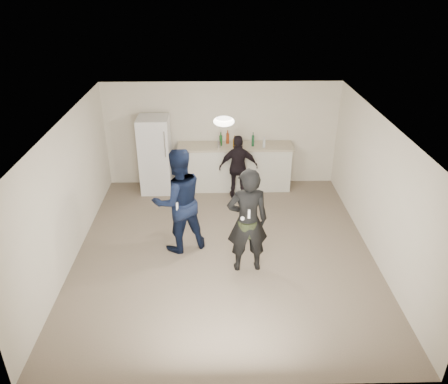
{
  "coord_description": "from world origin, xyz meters",
  "views": [
    {
      "loc": [
        -0.15,
        -6.83,
        4.77
      ],
      "look_at": [
        0.0,
        0.2,
        1.15
      ],
      "focal_mm": 35.0,
      "sensor_mm": 36.0,
      "label": 1
    }
  ],
  "objects_px": {
    "counter": "(235,168)",
    "spectator": "(238,167)",
    "shaker": "(219,144)",
    "man": "(178,201)",
    "woman": "(247,221)",
    "fridge": "(155,155)"
  },
  "relations": [
    {
      "from": "counter",
      "to": "shaker",
      "type": "xyz_separation_m",
      "value": [
        -0.39,
        -0.13,
        0.65
      ]
    },
    {
      "from": "shaker",
      "to": "spectator",
      "type": "distance_m",
      "value": 0.71
    },
    {
      "from": "counter",
      "to": "man",
      "type": "distance_m",
      "value": 2.81
    },
    {
      "from": "man",
      "to": "woman",
      "type": "relative_size",
      "value": 1.04
    },
    {
      "from": "fridge",
      "to": "woman",
      "type": "height_order",
      "value": "woman"
    },
    {
      "from": "counter",
      "to": "man",
      "type": "xyz_separation_m",
      "value": [
        -1.14,
        -2.52,
        0.48
      ]
    },
    {
      "from": "counter",
      "to": "woman",
      "type": "relative_size",
      "value": 1.34
    },
    {
      "from": "shaker",
      "to": "man",
      "type": "height_order",
      "value": "man"
    },
    {
      "from": "man",
      "to": "spectator",
      "type": "bearing_deg",
      "value": -143.53
    },
    {
      "from": "counter",
      "to": "man",
      "type": "height_order",
      "value": "man"
    },
    {
      "from": "man",
      "to": "shaker",
      "type": "bearing_deg",
      "value": -130.65
    },
    {
      "from": "shaker",
      "to": "spectator",
      "type": "height_order",
      "value": "spectator"
    },
    {
      "from": "shaker",
      "to": "fridge",
      "type": "bearing_deg",
      "value": 177.81
    },
    {
      "from": "counter",
      "to": "spectator",
      "type": "bearing_deg",
      "value": -83.46
    },
    {
      "from": "man",
      "to": "spectator",
      "type": "distance_m",
      "value": 2.38
    },
    {
      "from": "fridge",
      "to": "spectator",
      "type": "height_order",
      "value": "fridge"
    },
    {
      "from": "counter",
      "to": "fridge",
      "type": "bearing_deg",
      "value": -177.84
    },
    {
      "from": "spectator",
      "to": "fridge",
      "type": "bearing_deg",
      "value": -15.04
    },
    {
      "from": "woman",
      "to": "man",
      "type": "bearing_deg",
      "value": -34.37
    },
    {
      "from": "man",
      "to": "fridge",
      "type": "bearing_deg",
      "value": -96.77
    },
    {
      "from": "fridge",
      "to": "shaker",
      "type": "bearing_deg",
      "value": -2.19
    },
    {
      "from": "counter",
      "to": "spectator",
      "type": "distance_m",
      "value": 0.54
    }
  ]
}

